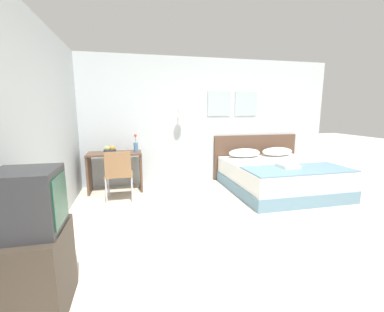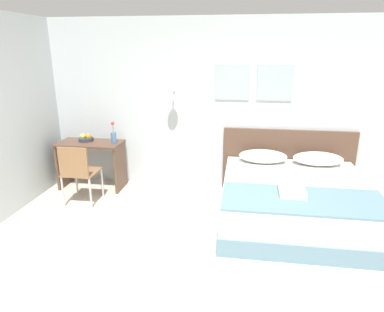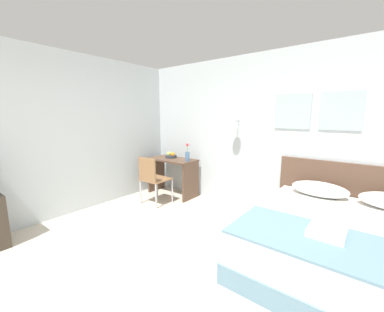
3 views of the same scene
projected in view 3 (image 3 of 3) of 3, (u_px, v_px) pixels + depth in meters
ground_plane at (154, 303)px, 2.09m from camera, size 24.00×24.00×0.00m
wall_back at (270, 134)px, 3.88m from camera, size 5.89×0.31×2.65m
wall_left at (14, 138)px, 3.27m from camera, size 0.06×5.59×2.65m
bed at (344, 248)px, 2.47m from camera, size 1.89×1.97×0.55m
headboard at (355, 200)px, 3.21m from camera, size 2.01×0.06×1.00m
pillow_left at (319, 189)px, 3.22m from camera, size 0.72×0.37×0.19m
throw_blanket at (340, 246)px, 1.97m from camera, size 1.83×0.79×0.02m
folded_towel_near_foot at (327, 231)px, 2.15m from camera, size 0.30×0.35×0.06m
desk at (172, 170)px, 4.87m from camera, size 1.01×0.51×0.76m
desk_chair at (152, 177)px, 4.31m from camera, size 0.46×0.46×0.90m
fruit_bowl at (171, 156)px, 4.92m from camera, size 0.24×0.24×0.13m
flower_vase at (187, 155)px, 4.56m from camera, size 0.09×0.09×0.35m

